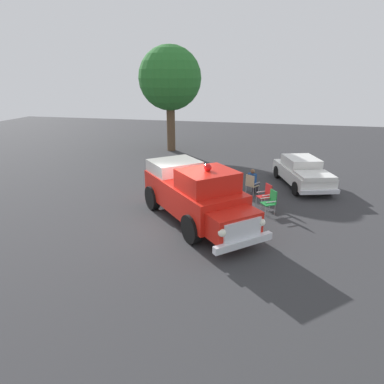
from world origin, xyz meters
name	(u,v)px	position (x,y,z in m)	size (l,w,h in m)	color
ground_plane	(174,225)	(0.00, 0.00, 0.00)	(60.00, 60.00, 0.00)	#333335
vintage_fire_truck	(195,193)	(0.58, -0.71, 1.20)	(5.88, 5.59, 2.59)	black
classic_hot_rod	(303,172)	(6.19, -5.30, 0.75)	(4.71, 3.04, 1.46)	black
lawn_chair_near_truck	(251,183)	(4.18, -2.75, 0.59)	(0.68, 0.68, 1.02)	#B7BABF
lawn_chair_by_car	(266,194)	(2.80, -3.47, 0.59)	(0.68, 0.68, 1.02)	#B7BABF
lawn_chair_spare	(271,200)	(2.03, -3.66, 0.59)	(0.68, 0.68, 1.02)	#B7BABF
spectator_seated	(253,181)	(4.29, -2.82, 0.70)	(0.65, 0.60, 1.29)	#383842
oak_tree_left	(170,79)	(12.99, 3.87, 5.30)	(4.60, 4.60, 7.65)	brown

